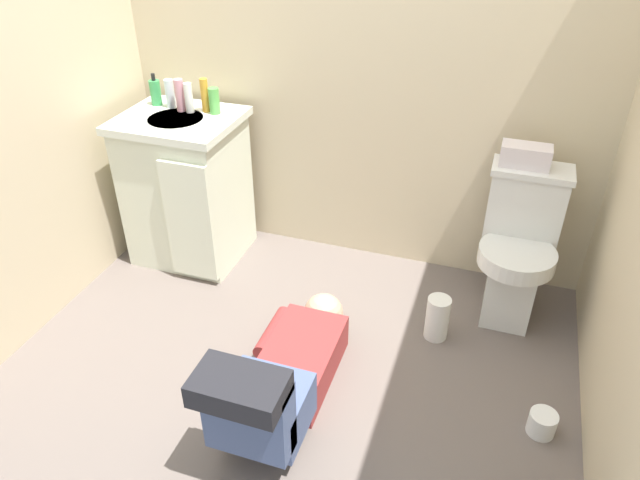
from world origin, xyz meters
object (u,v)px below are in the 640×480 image
(bottle_amber, at_px, (205,95))
(tissue_box, at_px, (526,156))
(vanity_cabinet, at_px, (187,188))
(faucet, at_px, (190,98))
(person_plumber, at_px, (282,375))
(bottle_pink, at_px, (180,95))
(paper_towel_roll, at_px, (437,318))
(bottle_clear, at_px, (170,94))
(bottle_white, at_px, (189,98))
(toilet_paper_roll, at_px, (542,423))
(soap_dispenser, at_px, (156,92))
(toilet, at_px, (517,248))
(bottle_green, at_px, (214,101))

(bottle_amber, bearing_deg, tissue_box, 0.51)
(vanity_cabinet, relative_size, faucet, 8.20)
(vanity_cabinet, xyz_separation_m, person_plumber, (0.91, -0.91, -0.24))
(faucet, bearing_deg, bottle_pink, -110.52)
(vanity_cabinet, xyz_separation_m, paper_towel_roll, (1.44, -0.28, -0.31))
(bottle_clear, relative_size, bottle_white, 0.97)
(tissue_box, height_order, toilet_paper_roll, tissue_box)
(soap_dispenser, relative_size, bottle_white, 1.09)
(bottle_white, height_order, paper_towel_roll, bottle_white)
(vanity_cabinet, xyz_separation_m, bottle_amber, (0.10, 0.12, 0.49))
(tissue_box, relative_size, toilet_paper_roll, 2.00)
(tissue_box, height_order, bottle_clear, bottle_clear)
(vanity_cabinet, xyz_separation_m, soap_dispenser, (-0.19, 0.13, 0.47))
(faucet, height_order, bottle_amber, bottle_amber)
(person_plumber, relative_size, paper_towel_roll, 4.80)
(toilet, distance_m, person_plumber, 1.27)
(toilet, bearing_deg, bottle_clear, 177.76)
(person_plumber, height_order, bottle_pink, bottle_pink)
(soap_dispenser, bearing_deg, bottle_clear, -6.11)
(tissue_box, distance_m, toilet_paper_roll, 1.15)
(tissue_box, distance_m, paper_towel_roll, 0.84)
(bottle_amber, bearing_deg, bottle_clear, -178.74)
(faucet, height_order, tissue_box, faucet)
(bottle_green, bearing_deg, bottle_amber, 168.86)
(bottle_clear, relative_size, toilet_paper_roll, 1.34)
(soap_dispenser, bearing_deg, vanity_cabinet, -33.10)
(person_plumber, height_order, bottle_green, bottle_green)
(toilet_paper_roll, bearing_deg, soap_dispenser, 158.61)
(soap_dispenser, xyz_separation_m, toilet_paper_roll, (2.12, -0.83, -0.84))
(tissue_box, distance_m, bottle_pink, 1.72)
(faucet, xyz_separation_m, paper_towel_roll, (1.44, -0.42, -0.76))
(bottle_amber, bearing_deg, bottle_green, -11.14)
(tissue_box, distance_m, bottle_green, 1.54)
(bottle_white, relative_size, bottle_green, 1.15)
(bottle_white, bearing_deg, bottle_green, 10.18)
(bottle_white, bearing_deg, tissue_box, 1.69)
(person_plumber, bearing_deg, bottle_white, 131.61)
(bottle_clear, distance_m, toilet_paper_roll, 2.34)
(faucet, distance_m, bottle_white, 0.07)
(soap_dispenser, height_order, paper_towel_roll, soap_dispenser)
(bottle_pink, relative_size, toilet_paper_roll, 1.50)
(bottle_white, relative_size, toilet_paper_roll, 1.38)
(faucet, height_order, paper_towel_roll, faucet)
(toilet, bearing_deg, bottle_amber, 177.33)
(bottle_green, xyz_separation_m, paper_towel_roll, (1.28, -0.38, -0.78))
(bottle_white, bearing_deg, bottle_pink, 176.99)
(faucet, xyz_separation_m, bottle_pink, (-0.02, -0.06, 0.03))
(vanity_cabinet, bearing_deg, soap_dispenser, 146.90)
(faucet, height_order, bottle_white, bottle_white)
(bottle_white, distance_m, bottle_green, 0.13)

